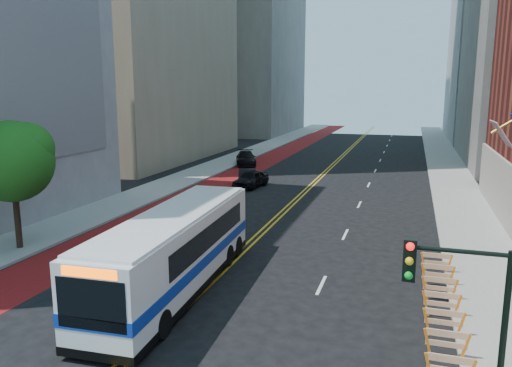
{
  "coord_description": "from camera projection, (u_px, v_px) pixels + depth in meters",
  "views": [
    {
      "loc": [
        8.19,
        -14.42,
        8.45
      ],
      "look_at": [
        1.19,
        8.0,
        3.94
      ],
      "focal_mm": 35.0,
      "sensor_mm": 36.0,
      "label": 1
    }
  ],
  "objects": [
    {
      "name": "traffic_signal",
      "position": [
        461.0,
        311.0,
        10.75
      ],
      "size": [
        2.21,
        0.34,
        5.07
      ],
      "color": "black",
      "rests_on": "sidewalk_right"
    },
    {
      "name": "car_c",
      "position": [
        246.0,
        158.0,
        55.52
      ],
      "size": [
        3.8,
        5.58,
        1.5
      ],
      "primitive_type": "imported",
      "rotation": [
        0.0,
        0.0,
        0.36
      ],
      "color": "black",
      "rests_on": "ground"
    },
    {
      "name": "transit_bus",
      "position": [
        176.0,
        250.0,
        20.95
      ],
      "size": [
        3.28,
        12.43,
        3.38
      ],
      "rotation": [
        0.0,
        0.0,
        0.05
      ],
      "color": "white",
      "rests_on": "ground"
    },
    {
      "name": "construction_barriers",
      "position": [
        443.0,
        310.0,
        17.78
      ],
      "size": [
        1.42,
        10.91,
        1.0
      ],
      "color": "orange",
      "rests_on": "ground"
    },
    {
      "name": "sidewalk_left",
      "position": [
        195.0,
        174.0,
        49.13
      ],
      "size": [
        4.0,
        140.0,
        0.15
      ],
      "primitive_type": "cube",
      "color": "gray",
      "rests_on": "ground"
    },
    {
      "name": "sidewalk_right",
      "position": [
        456.0,
        189.0,
        42.1
      ],
      "size": [
        4.0,
        140.0,
        0.15
      ],
      "primitive_type": "cube",
      "color": "gray",
      "rests_on": "ground"
    },
    {
      "name": "ground",
      "position": [
        156.0,
        333.0,
        17.5
      ],
      "size": [
        160.0,
        160.0,
        0.0
      ],
      "primitive_type": "plane",
      "color": "black",
      "rests_on": "ground"
    },
    {
      "name": "lane_dashes",
      "position": [
        375.0,
        171.0,
        51.72
      ],
      "size": [
        0.14,
        98.2,
        0.01
      ],
      "color": "silver",
      "rests_on": "ground"
    },
    {
      "name": "car_a",
      "position": [
        251.0,
        179.0,
        42.98
      ],
      "size": [
        2.48,
        4.54,
        1.46
      ],
      "primitive_type": "imported",
      "rotation": [
        0.0,
        0.0,
        -0.18
      ],
      "color": "black",
      "rests_on": "ground"
    },
    {
      "name": "center_line_outer",
      "position": [
        317.0,
        182.0,
        45.57
      ],
      "size": [
        0.14,
        140.0,
        0.01
      ],
      "primitive_type": "cube",
      "color": "gold",
      "rests_on": "ground"
    },
    {
      "name": "car_b",
      "position": [
        247.0,
        178.0,
        43.68
      ],
      "size": [
        2.72,
        4.57,
        1.42
      ],
      "primitive_type": "imported",
      "rotation": [
        0.0,
        0.0,
        0.3
      ],
      "color": "black",
      "rests_on": "ground"
    },
    {
      "name": "center_line_inner",
      "position": [
        313.0,
        182.0,
        45.68
      ],
      "size": [
        0.14,
        140.0,
        0.01
      ],
      "primitive_type": "cube",
      "color": "gold",
      "rests_on": "ground"
    },
    {
      "name": "bus_lane_paint",
      "position": [
        232.0,
        177.0,
        48.0
      ],
      "size": [
        3.6,
        140.0,
        0.01
      ],
      "primitive_type": "cube",
      "color": "#650E0E",
      "rests_on": "ground"
    },
    {
      "name": "street_tree",
      "position": [
        13.0,
        158.0,
        25.54
      ],
      "size": [
        4.2,
        4.2,
        6.7
      ],
      "color": "black",
      "rests_on": "sidewalk_left"
    }
  ]
}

